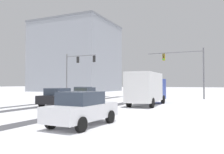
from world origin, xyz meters
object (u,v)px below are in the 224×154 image
at_px(car_yellow_cab_second, 86,95).
at_px(office_building_far_left_block, 77,58).
at_px(traffic_signal_near_right, 187,64).
at_px(car_silver_lead, 83,93).
at_px(car_black_third, 58,97).
at_px(car_white_fourth, 82,109).
at_px(traffic_signal_near_left, 76,66).
at_px(box_truck_delivery, 147,88).

xyz_separation_m(car_yellow_cab_second, office_building_far_left_block, (-23.82, 34.13, 8.80)).
distance_m(traffic_signal_near_right, office_building_far_left_block, 42.03).
height_order(car_silver_lead, car_black_third, same).
distance_m(car_yellow_cab_second, car_white_fourth, 14.21).
bearing_deg(traffic_signal_near_left, car_yellow_cab_second, -50.01).
distance_m(box_truck_delivery, office_building_far_left_block, 47.03).
bearing_deg(box_truck_delivery, office_building_far_left_block, 131.72).
bearing_deg(car_silver_lead, office_building_far_left_block, 124.98).
relative_size(car_silver_lead, car_black_third, 1.00).
distance_m(car_white_fourth, box_truck_delivery, 11.80).
height_order(car_silver_lead, box_truck_delivery, box_truck_delivery).
bearing_deg(traffic_signal_near_left, traffic_signal_near_right, 7.58).
xyz_separation_m(traffic_signal_near_left, car_silver_lead, (2.73, -2.44, -3.79)).
xyz_separation_m(traffic_signal_near_right, office_building_far_left_block, (-33.30, 25.13, 5.13)).
bearing_deg(office_building_far_left_block, box_truck_delivery, -48.28).
xyz_separation_m(traffic_signal_near_left, traffic_signal_near_right, (15.32, 2.04, -0.11)).
distance_m(traffic_signal_near_left, car_yellow_cab_second, 9.85).
bearing_deg(car_yellow_cab_second, box_truck_delivery, -3.76).
height_order(car_black_third, office_building_far_left_block, office_building_far_left_block).
distance_m(car_silver_lead, office_building_far_left_block, 37.19).
bearing_deg(car_yellow_cab_second, car_silver_lead, 124.51).
relative_size(car_black_third, office_building_far_left_block, 0.20).
xyz_separation_m(traffic_signal_near_right, box_truck_delivery, (-2.45, -9.47, -2.86)).
xyz_separation_m(car_silver_lead, car_white_fourth, (10.34, -16.76, 0.00)).
height_order(traffic_signal_near_right, car_yellow_cab_second, traffic_signal_near_right).
distance_m(car_white_fourth, office_building_far_left_block, 56.50).
relative_size(traffic_signal_near_left, car_black_third, 1.55).
height_order(car_black_third, box_truck_delivery, box_truck_delivery).
relative_size(car_silver_lead, car_white_fourth, 1.00).
bearing_deg(traffic_signal_near_left, box_truck_delivery, -30.01).
relative_size(car_black_third, car_white_fourth, 1.00).
bearing_deg(car_yellow_cab_second, car_white_fourth, -59.41).
bearing_deg(office_building_far_left_block, car_yellow_cab_second, -55.09).
bearing_deg(car_white_fourth, box_truck_delivery, 91.03).
distance_m(traffic_signal_near_left, box_truck_delivery, 15.15).
height_order(box_truck_delivery, office_building_far_left_block, office_building_far_left_block).
relative_size(traffic_signal_near_right, car_silver_lead, 1.71).
distance_m(traffic_signal_near_left, car_black_third, 13.99).
bearing_deg(box_truck_delivery, car_black_third, -145.93).
bearing_deg(car_yellow_cab_second, traffic_signal_near_left, 129.99).
bearing_deg(office_building_far_left_block, traffic_signal_near_right, -37.04).
distance_m(traffic_signal_near_right, car_yellow_cab_second, 13.58).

